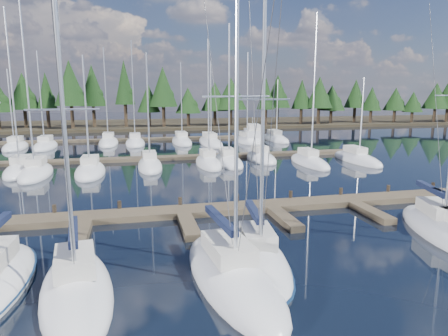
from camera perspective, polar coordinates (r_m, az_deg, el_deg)
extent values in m
plane|color=black|center=(38.09, -8.23, -1.30)|extent=(260.00, 260.00, 0.00)
cube|color=#2C2518|center=(97.48, -11.29, 6.13)|extent=(220.00, 30.00, 0.60)
cube|color=brown|center=(26.46, -5.99, -6.21)|extent=(44.00, 2.00, 0.40)
cube|color=brown|center=(23.63, -19.82, -8.92)|extent=(0.90, 4.00, 0.40)
cube|color=brown|center=(23.63, -5.08, -8.30)|extent=(0.90, 4.00, 0.40)
cube|color=brown|center=(25.11, 8.72, -7.22)|extent=(0.90, 4.00, 0.40)
cube|color=brown|center=(27.83, 20.34, -5.99)|extent=(0.90, 4.00, 0.40)
cylinder|color=black|center=(27.64, -23.05, -5.76)|extent=(0.26, 0.26, 0.90)
cylinder|color=black|center=(27.20, -14.70, -5.49)|extent=(0.26, 0.26, 0.90)
cylinder|color=black|center=(27.34, -6.26, -5.11)|extent=(0.26, 0.26, 0.90)
cylinder|color=black|center=(28.07, 1.90, -4.63)|extent=(0.26, 0.26, 0.90)
cylinder|color=black|center=(29.32, 9.49, -4.10)|extent=(0.26, 0.26, 0.90)
cylinder|color=black|center=(31.04, 16.35, -3.56)|extent=(0.26, 0.26, 0.90)
cylinder|color=black|center=(33.16, 22.40, -3.04)|extent=(0.26, 0.26, 0.90)
cylinder|color=black|center=(35.60, 27.66, -2.56)|extent=(0.26, 0.26, 0.90)
cube|color=brown|center=(47.85, -9.27, 1.39)|extent=(50.00, 1.80, 0.40)
cube|color=brown|center=(67.64, -10.43, 4.09)|extent=(46.00, 1.80, 0.40)
ellipsoid|color=silver|center=(17.35, -20.26, -16.51)|extent=(3.73, 8.46, 1.90)
cube|color=beige|center=(17.22, -20.54, -12.34)|extent=(1.81, 2.79, 0.70)
cylinder|color=silver|center=(15.15, -21.89, 5.59)|extent=(0.18, 0.18, 11.49)
cylinder|color=silver|center=(17.88, -20.70, -8.92)|extent=(0.57, 3.59, 0.12)
cube|color=black|center=(17.83, -20.73, -8.46)|extent=(0.78, 3.45, 0.30)
cylinder|color=silver|center=(15.12, -22.04, 7.76)|extent=(2.44, 0.38, 0.07)
cylinder|color=#3F3F44|center=(13.41, -22.02, 4.36)|extent=(0.47, 3.52, 11.80)
cylinder|color=#3F3F44|center=(17.32, -21.68, 5.67)|extent=(0.57, 4.34, 11.80)
ellipsoid|color=silver|center=(17.53, 1.11, -15.50)|extent=(3.79, 9.63, 1.90)
cube|color=beige|center=(17.44, 0.61, -11.32)|extent=(1.89, 3.14, 0.70)
cylinder|color=silver|center=(15.29, 1.79, 7.88)|extent=(0.17, 0.17, 12.28)
cylinder|color=silver|center=(18.19, -0.53, -7.85)|extent=(0.48, 4.13, 0.12)
cube|color=black|center=(18.14, -0.53, -7.40)|extent=(0.70, 3.97, 0.30)
cylinder|color=silver|center=(15.27, 1.81, 10.18)|extent=(2.67, 0.30, 0.07)
cylinder|color=#3F3F44|center=(13.42, 4.74, 6.79)|extent=(0.39, 4.06, 12.59)
cylinder|color=#3F3F44|center=(17.66, -0.98, 7.79)|extent=(0.47, 5.00, 12.59)
ellipsoid|color=silver|center=(18.95, 4.96, -13.44)|extent=(3.44, 7.89, 1.90)
cube|color=beige|center=(18.84, 4.79, -9.64)|extent=(1.68, 2.59, 0.70)
cylinder|color=silver|center=(16.93, 5.59, 7.70)|extent=(0.18, 0.18, 12.03)
cylinder|color=silver|center=(19.45, 4.32, -6.63)|extent=(0.52, 3.35, 0.12)
cube|color=black|center=(19.41, 4.32, -6.21)|extent=(0.73, 3.23, 0.30)
cylinder|color=silver|center=(16.91, 5.63, 9.73)|extent=(2.29, 0.34, 0.07)
cylinder|color=#3F3F44|center=(15.34, 6.83, 6.79)|extent=(0.42, 3.29, 12.34)
cylinder|color=#3F3F44|center=(18.93, 4.33, 7.58)|extent=(0.52, 4.05, 12.34)
ellipsoid|color=#0D2444|center=(18.92, 4.96, -13.24)|extent=(3.58, 8.20, 0.18)
ellipsoid|color=silver|center=(26.08, 28.40, -7.87)|extent=(4.77, 8.75, 1.90)
cube|color=beige|center=(26.11, 28.24, -5.08)|extent=(2.10, 2.96, 0.70)
cylinder|color=silver|center=(26.81, 27.48, -2.97)|extent=(1.12, 3.57, 0.12)
cube|color=black|center=(26.78, 27.51, -2.66)|extent=(1.29, 3.47, 0.30)
cylinder|color=#3F3F44|center=(26.53, 28.06, 7.52)|extent=(1.24, 4.30, 12.56)
ellipsoid|color=silver|center=(44.22, -26.99, -0.50)|extent=(2.77, 7.81, 1.90)
cube|color=beige|center=(44.40, -27.00, 1.12)|extent=(1.52, 2.50, 0.70)
cylinder|color=silver|center=(43.15, -28.04, 10.05)|extent=(0.16, 0.16, 14.56)
ellipsoid|color=silver|center=(42.32, -25.26, -0.81)|extent=(2.76, 8.34, 1.90)
cube|color=beige|center=(42.52, -25.28, 0.88)|extent=(1.52, 2.67, 0.70)
cylinder|color=silver|center=(41.20, -26.36, 10.90)|extent=(0.16, 0.16, 15.54)
ellipsoid|color=silver|center=(41.34, -18.55, -0.59)|extent=(2.82, 8.31, 1.90)
cube|color=beige|center=(41.54, -18.60, 1.15)|extent=(1.55, 2.66, 0.70)
cylinder|color=silver|center=(40.23, -19.12, 7.70)|extent=(0.16, 0.16, 10.30)
ellipsoid|color=silver|center=(42.93, -10.54, 0.20)|extent=(2.52, 8.15, 1.90)
cube|color=beige|center=(43.13, -10.62, 1.87)|extent=(1.38, 2.61, 0.70)
cylinder|color=silver|center=(41.84, -10.81, 8.55)|extent=(0.16, 0.16, 10.80)
ellipsoid|color=silver|center=(43.69, -2.26, 0.56)|extent=(2.46, 7.93, 1.90)
cube|color=beige|center=(43.88, -2.37, 2.19)|extent=(1.35, 2.54, 0.70)
cylinder|color=silver|center=(42.61, -2.23, 9.76)|extent=(0.16, 0.16, 12.27)
ellipsoid|color=silver|center=(44.62, 0.60, 0.79)|extent=(2.69, 8.37, 1.90)
cube|color=beige|center=(44.83, 0.48, 2.39)|extent=(1.48, 2.68, 0.70)
cylinder|color=silver|center=(43.53, 0.75, 10.88)|extent=(0.16, 0.16, 13.94)
ellipsoid|color=silver|center=(47.14, 5.31, 1.28)|extent=(2.81, 7.39, 1.90)
cube|color=beige|center=(47.30, 5.19, 2.79)|extent=(1.55, 2.37, 0.70)
cylinder|color=silver|center=(46.17, 5.59, 9.01)|extent=(0.16, 0.16, 11.01)
ellipsoid|color=silver|center=(45.28, 12.10, 0.69)|extent=(2.43, 8.65, 1.90)
cube|color=beige|center=(45.47, 11.93, 2.27)|extent=(1.34, 2.77, 0.70)
cylinder|color=silver|center=(44.22, 12.77, 11.28)|extent=(0.16, 0.16, 14.95)
ellipsoid|color=silver|center=(48.67, 18.43, 1.07)|extent=(2.60, 9.48, 1.90)
cube|color=beige|center=(48.89, 18.23, 2.55)|extent=(1.43, 3.03, 0.70)
cylinder|color=silver|center=(47.72, 19.09, 7.01)|extent=(0.16, 0.16, 8.49)
ellipsoid|color=silver|center=(63.90, -27.63, 2.60)|extent=(2.89, 8.13, 1.90)
cube|color=beige|center=(64.15, -27.64, 3.71)|extent=(1.59, 2.60, 0.70)
cylinder|color=silver|center=(63.06, -28.19, 7.80)|extent=(0.16, 0.16, 9.99)
ellipsoid|color=silver|center=(62.82, -24.15, 2.76)|extent=(2.92, 9.28, 1.90)
cube|color=beige|center=(63.13, -24.15, 3.90)|extent=(1.61, 2.97, 0.70)
cylinder|color=silver|center=(61.88, -24.74, 9.20)|extent=(0.16, 0.16, 12.46)
ellipsoid|color=silver|center=(64.23, -16.16, 3.44)|extent=(2.89, 10.33, 1.90)
cube|color=beige|center=(64.61, -16.19, 4.55)|extent=(1.59, 3.30, 0.70)
cylinder|color=silver|center=(63.24, -16.55, 10.18)|extent=(0.16, 0.16, 13.39)
ellipsoid|color=silver|center=(62.56, -12.56, 3.42)|extent=(2.88, 8.82, 1.90)
cube|color=beige|center=(62.86, -12.61, 4.56)|extent=(1.58, 2.82, 0.70)
cylinder|color=silver|center=(61.64, -12.86, 10.75)|extent=(0.16, 0.16, 14.27)
ellipsoid|color=silver|center=(63.55, -6.05, 3.73)|extent=(2.90, 10.53, 1.90)
cube|color=beige|center=(63.94, -6.13, 4.86)|extent=(1.59, 3.37, 0.70)
cylinder|color=silver|center=(62.56, -6.11, 9.62)|extent=(0.16, 0.16, 11.37)
ellipsoid|color=silver|center=(61.76, -1.95, 3.58)|extent=(2.99, 11.97, 1.90)
cube|color=beige|center=(62.21, -2.07, 4.75)|extent=(1.64, 3.83, 0.70)
cylinder|color=silver|center=(60.70, -1.88, 9.65)|extent=(0.16, 0.16, 11.39)
ellipsoid|color=silver|center=(64.04, 3.22, 3.83)|extent=(2.99, 8.27, 1.90)
cube|color=beige|center=(64.30, 3.12, 4.94)|extent=(1.64, 2.64, 0.70)
cylinder|color=silver|center=(63.17, 3.39, 10.35)|extent=(0.16, 0.16, 12.86)
ellipsoid|color=silver|center=(66.98, 7.35, 4.07)|extent=(2.75, 10.14, 1.90)
cube|color=beige|center=(67.33, 7.22, 5.13)|extent=(1.51, 3.25, 0.70)
cylinder|color=silver|center=(66.10, 7.61, 8.57)|extent=(0.16, 0.16, 8.87)
ellipsoid|color=silver|center=(64.29, 4.16, 3.80)|extent=(4.68, 9.97, 1.92)
cube|color=silver|center=(64.14, 4.17, 4.94)|extent=(3.20, 5.58, 1.28)
cube|color=beige|center=(63.57, 4.25, 5.85)|extent=(2.27, 3.59, 0.96)
cylinder|color=silver|center=(64.94, 4.08, 6.52)|extent=(0.09, 0.09, 1.70)
cylinder|color=black|center=(93.14, -26.49, 6.36)|extent=(0.70, 0.70, 3.80)
cone|color=black|center=(92.98, -26.78, 9.79)|extent=(6.40, 6.40, 7.39)
ellipsoid|color=black|center=(92.88, -26.39, 8.78)|extent=(3.84, 3.84, 3.84)
cylinder|color=black|center=(91.37, -23.80, 6.52)|extent=(0.70, 0.70, 3.84)
cone|color=black|center=(91.21, -24.08, 10.06)|extent=(3.95, 3.95, 7.47)
ellipsoid|color=black|center=(91.13, -23.68, 9.01)|extent=(2.37, 2.37, 2.37)
cylinder|color=black|center=(86.86, -20.85, 6.81)|extent=(0.70, 0.70, 4.61)
cone|color=black|center=(86.74, -21.16, 11.27)|extent=(6.35, 6.35, 8.96)
ellipsoid|color=black|center=(86.65, -20.73, 9.95)|extent=(3.81, 3.81, 3.81)
cylinder|color=black|center=(90.01, -18.07, 7.03)|extent=(0.70, 0.70, 4.39)
cone|color=black|center=(89.87, -18.31, 11.14)|extent=(5.59, 5.59, 8.54)
ellipsoid|color=black|center=(89.82, -17.92, 9.92)|extent=(3.36, 3.36, 3.36)
cylinder|color=black|center=(88.19, -13.85, 7.28)|extent=(0.70, 0.70, 4.72)
cone|color=black|center=(88.07, -14.06, 11.80)|extent=(4.16, 4.16, 9.18)
ellipsoid|color=black|center=(88.05, -13.66, 10.45)|extent=(2.49, 2.49, 2.49)
cylinder|color=black|center=(88.26, -10.64, 6.87)|extent=(0.70, 0.70, 3.05)
cone|color=black|center=(88.08, -10.74, 9.78)|extent=(4.88, 4.88, 5.93)
ellipsoid|color=black|center=(88.14, -10.38, 8.91)|extent=(2.93, 2.93, 2.93)
cylinder|color=black|center=(87.03, -8.59, 7.28)|extent=(0.70, 0.70, 4.25)
cone|color=black|center=(86.89, -8.71, 11.40)|extent=(6.01, 6.01, 8.27)
ellipsoid|color=black|center=(86.92, -8.34, 10.17)|extent=(3.61, 3.61, 3.61)
cylinder|color=black|center=(87.95, -5.11, 6.92)|extent=(0.70, 0.70, 2.82)
cone|color=black|center=(87.77, -5.16, 9.62)|extent=(5.51, 5.51, 5.48)
ellipsoid|color=black|center=(87.88, -4.82, 8.81)|extent=(3.31, 3.31, 3.31)
cylinder|color=black|center=(90.17, -1.31, 7.18)|extent=(0.70, 0.70, 3.22)
cone|color=black|center=(90.00, -1.33, 10.20)|extent=(6.17, 6.17, 6.26)
ellipsoid|color=black|center=(90.13, -1.01, 9.29)|extent=(3.70, 3.70, 3.70)
cylinder|color=black|center=(89.57, 0.98, 7.26)|extent=(0.70, 0.70, 3.53)
cone|color=black|center=(89.40, 0.99, 10.59)|extent=(7.12, 7.12, 6.87)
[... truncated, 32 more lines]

